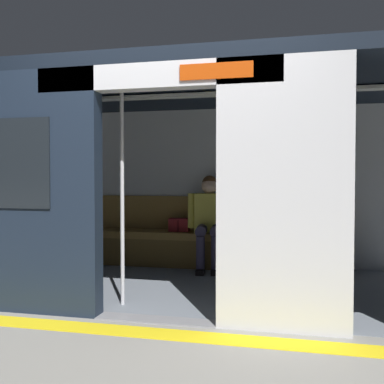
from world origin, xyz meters
TOP-DOWN VIEW (x-y plane):
  - ground_plane at (0.00, 0.00)m, footprint 60.00×60.00m
  - platform_edge_strip at (0.00, 0.30)m, footprint 8.00×0.24m
  - train_car at (0.07, -1.20)m, footprint 6.40×2.73m
  - bench_seat at (0.00, -2.22)m, footprint 3.18×0.44m
  - person_seated at (-0.00, -2.17)m, footprint 0.55×0.71m
  - handbag at (0.42, -2.27)m, footprint 0.26×0.15m
  - book at (-0.38, -2.28)m, footprint 0.24×0.26m
  - grab_pole_door at (0.44, -0.37)m, footprint 0.04×0.04m
  - grab_pole_far at (-0.44, -0.40)m, footprint 0.04×0.04m

SIDE VIEW (x-z plane):
  - ground_plane at x=0.00m, z-range 0.00..0.00m
  - platform_edge_strip at x=0.00m, z-range 0.00..0.01m
  - bench_seat at x=0.00m, z-range 0.12..0.57m
  - book at x=-0.38m, z-range 0.45..0.48m
  - handbag at x=0.42m, z-range 0.45..0.62m
  - person_seated at x=0.00m, z-range 0.08..1.26m
  - grab_pole_door at x=0.44m, z-range 0.00..2.04m
  - grab_pole_far at x=-0.44m, z-range 0.00..2.04m
  - train_car at x=0.07m, z-range 0.36..2.54m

